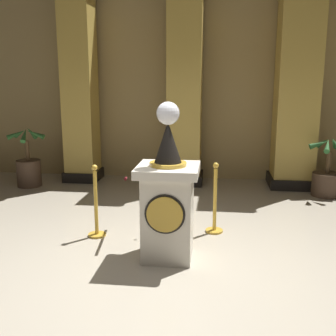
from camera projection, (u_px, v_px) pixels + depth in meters
name	position (u px, v px, depth m)	size (l,w,h in m)	color
ground_plane	(157.00, 263.00, 4.74)	(10.12, 10.12, 0.00)	#B2A893
back_wall	(187.00, 84.00, 8.48)	(10.12, 0.16, 3.92)	tan
pedestal_clock	(168.00, 199.00, 4.76)	(0.71, 0.71, 1.84)	silver
stanchion_near	(215.00, 208.00, 5.64)	(0.24, 0.24, 0.98)	gold
stanchion_far	(96.00, 212.00, 5.49)	(0.24, 0.24, 0.99)	gold
velvet_rope	(156.00, 178.00, 5.47)	(1.00, 0.97, 0.22)	#591419
column_left	(80.00, 89.00, 8.25)	(0.72, 0.72, 3.77)	black
column_right	(297.00, 90.00, 7.75)	(0.91, 0.91, 3.77)	black
column_centre_rear	(185.00, 89.00, 8.00)	(0.78, 0.78, 3.77)	black
potted_palm_left	(29.00, 168.00, 8.06)	(0.71, 0.69, 1.19)	#4C3828
potted_palm_right	(327.00, 178.00, 7.39)	(0.73, 0.67, 1.11)	#4C3828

